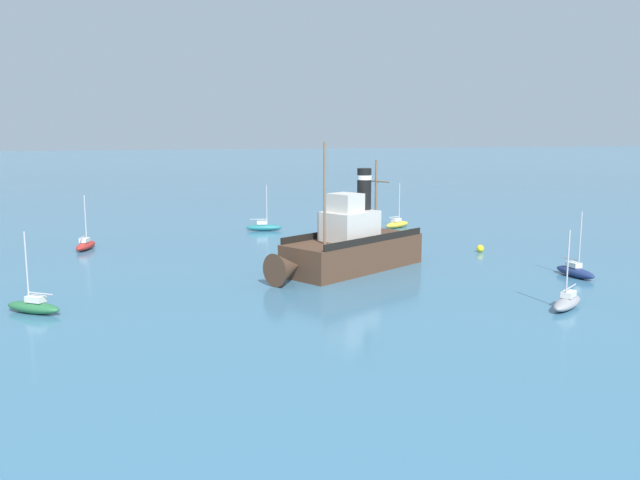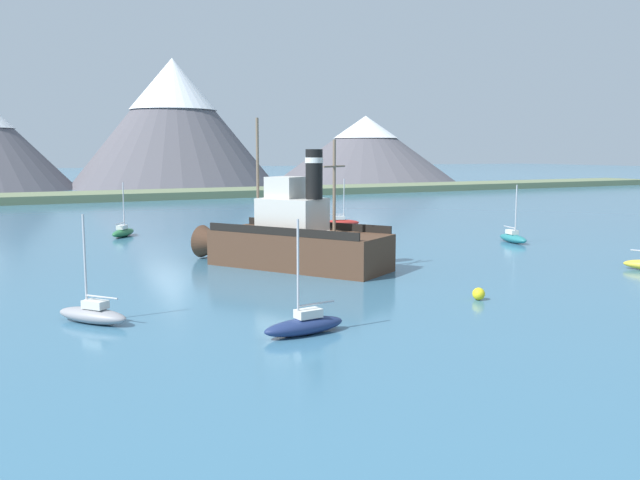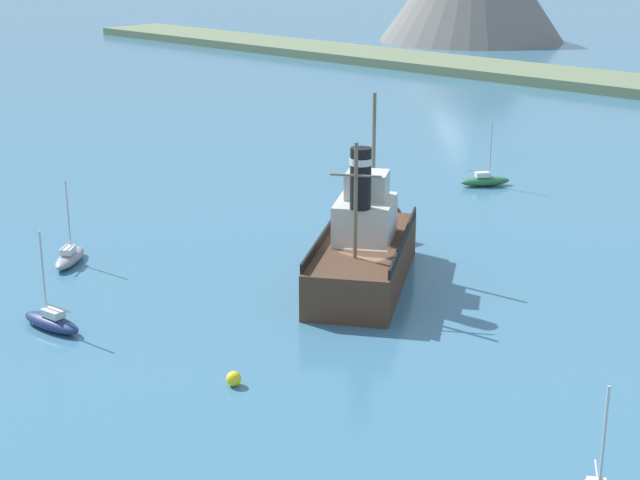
% 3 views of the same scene
% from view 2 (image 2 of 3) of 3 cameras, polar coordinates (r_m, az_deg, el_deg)
% --- Properties ---
extents(ground_plane, '(600.00, 600.00, 0.00)m').
position_cam_2_polar(ground_plane, '(44.65, 0.36, -2.40)').
color(ground_plane, teal).
extents(mountain_ridge, '(168.48, 51.65, 27.67)m').
position_cam_2_polar(mountain_ridge, '(149.28, -15.98, 8.68)').
color(mountain_ridge, slate).
rests_on(mountain_ridge, ground).
extents(shoreline_strip, '(240.00, 12.00, 1.20)m').
position_cam_2_polar(shoreline_strip, '(114.06, -16.73, 3.59)').
color(shoreline_strip, '#6B7A56').
rests_on(shoreline_strip, ground).
extents(old_tugboat, '(10.43, 14.03, 9.90)m').
position_cam_2_polar(old_tugboat, '(44.97, -2.46, 0.02)').
color(old_tugboat, '#4C3323').
rests_on(old_tugboat, ground).
extents(sailboat_navy, '(3.90, 1.50, 4.90)m').
position_cam_2_polar(sailboat_navy, '(28.67, -1.31, -7.12)').
color(sailboat_navy, navy).
rests_on(sailboat_navy, ground).
extents(sailboat_teal, '(1.84, 3.94, 4.90)m').
position_cam_2_polar(sailboat_teal, '(59.54, 15.94, 0.20)').
color(sailboat_teal, '#23757A').
rests_on(sailboat_teal, ground).
extents(sailboat_red, '(3.96, 2.13, 4.90)m').
position_cam_2_polar(sailboat_red, '(69.79, 1.77, 1.51)').
color(sailboat_red, '#B22823').
rests_on(sailboat_red, ground).
extents(sailboat_green, '(3.11, 3.73, 4.90)m').
position_cam_2_polar(sailboat_green, '(63.82, -16.25, 0.66)').
color(sailboat_green, '#286B3D').
rests_on(sailboat_green, ground).
extents(sailboat_grey, '(3.19, 3.68, 4.90)m').
position_cam_2_polar(sailboat_grey, '(32.15, -18.61, -5.91)').
color(sailboat_grey, gray).
rests_on(sailboat_grey, ground).
extents(mooring_buoy, '(0.65, 0.65, 0.65)m').
position_cam_2_polar(mooring_buoy, '(36.11, 13.21, -4.44)').
color(mooring_buoy, yellow).
rests_on(mooring_buoy, ground).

